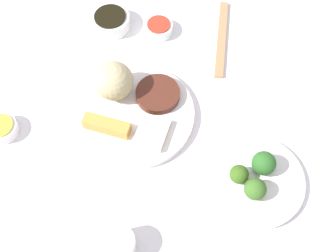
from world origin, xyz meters
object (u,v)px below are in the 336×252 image
Objects in this scene: main_plate at (134,114)px; sauce_ramekin_sweet_and_sour at (159,28)px; soy_sauce_bowl at (111,22)px; chopsticks_pair at (221,38)px; sauce_ramekin_hot_mustard at (2,129)px; teacup at (119,244)px; broccoli_plate at (254,182)px.

sauce_ramekin_sweet_and_sour is (0.23, 0.08, 0.00)m from main_plate.
soy_sauce_bowl is 1.37× the size of sauce_ramekin_sweet_and_sour.
soy_sauce_bowl reaches higher than main_plate.
main_plate is 0.29m from chopsticks_pair.
teacup is (-0.07, -0.35, 0.01)m from sauce_ramekin_hot_mustard.
sauce_ramekin_sweet_and_sour is (0.40, -0.13, 0.00)m from sauce_ramekin_hot_mustard.
soy_sauce_bowl is 0.40× the size of chopsticks_pair.
teacup is 0.26× the size of chopsticks_pair.
broccoli_plate is at bearing -70.64° from sauce_ramekin_hot_mustard.
broccoli_plate is at bearing -141.57° from chopsticks_pair.
teacup is at bearing 147.96° from broccoli_plate.
sauce_ramekin_hot_mustard is 1.11× the size of teacup.
soy_sauce_bowl is 1.37× the size of sauce_ramekin_hot_mustard.
soy_sauce_bowl is at bearing 113.20° from sauce_ramekin_sweet_and_sour.
sauce_ramekin_hot_mustard is 1.00× the size of sauce_ramekin_sweet_and_sour.
chopsticks_pair is at bearing -11.70° from main_plate.
main_plate is 0.26m from soy_sauce_bowl.
broccoli_plate is at bearing -90.28° from main_plate.
broccoli_plate is 2.94× the size of sauce_ramekin_sweet_and_sour.
teacup is 0.54m from chopsticks_pair.
sauce_ramekin_hot_mustard is 0.36m from teacup.
broccoli_plate is 0.53m from sauce_ramekin_hot_mustard.
soy_sauce_bowl is at bearing 69.11° from broccoli_plate.
broccoli_plate is at bearing -121.73° from sauce_ramekin_sweet_and_sour.
broccoli_plate is 2.14× the size of soy_sauce_bowl.
soy_sauce_bowl reaches higher than chopsticks_pair.
main_plate is at bearing 89.72° from broccoli_plate.
main_plate is at bearing 168.30° from chopsticks_pair.
soy_sauce_bowl is at bearing 113.25° from chopsticks_pair.
chopsticks_pair is (0.46, -0.27, -0.01)m from sauce_ramekin_hot_mustard.
teacup reaches higher than chopsticks_pair.
main_plate is 0.24m from sauce_ramekin_sweet_and_sour.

